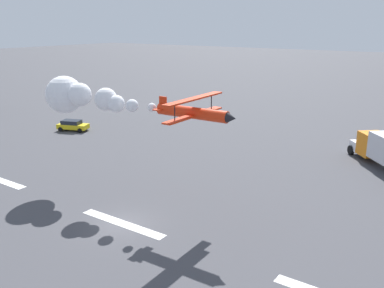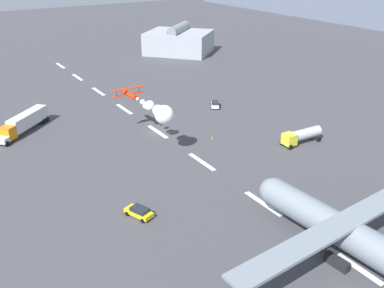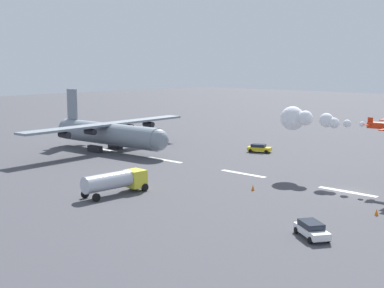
% 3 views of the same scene
% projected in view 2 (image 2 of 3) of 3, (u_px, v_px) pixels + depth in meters
% --- Properties ---
extents(ground_plane, '(440.00, 440.00, 0.00)m').
position_uv_depth(ground_plane, '(158.00, 132.00, 91.11)').
color(ground_plane, '#424247').
rests_on(ground_plane, ground).
extents(runway_stripe_0, '(8.00, 0.90, 0.01)m').
position_uv_depth(runway_stripe_0, '(60.00, 66.00, 142.29)').
color(runway_stripe_0, white).
rests_on(runway_stripe_0, ground).
extents(runway_stripe_1, '(8.00, 0.90, 0.01)m').
position_uv_depth(runway_stripe_1, '(78.00, 77.00, 129.49)').
color(runway_stripe_1, white).
rests_on(runway_stripe_1, ground).
extents(runway_stripe_2, '(8.00, 0.90, 0.01)m').
position_uv_depth(runway_stripe_2, '(98.00, 91.00, 116.70)').
color(runway_stripe_2, white).
rests_on(runway_stripe_2, ground).
extents(runway_stripe_3, '(8.00, 0.90, 0.01)m').
position_uv_depth(runway_stripe_3, '(124.00, 109.00, 103.90)').
color(runway_stripe_3, white).
rests_on(runway_stripe_3, ground).
extents(runway_stripe_4, '(8.00, 0.90, 0.01)m').
position_uv_depth(runway_stripe_4, '(158.00, 132.00, 91.10)').
color(runway_stripe_4, white).
rests_on(runway_stripe_4, ground).
extents(runway_stripe_5, '(8.00, 0.90, 0.01)m').
position_uv_depth(runway_stripe_5, '(202.00, 162.00, 78.31)').
color(runway_stripe_5, white).
rests_on(runway_stripe_5, ground).
extents(runway_stripe_6, '(8.00, 0.90, 0.01)m').
position_uv_depth(runway_stripe_6, '(263.00, 203.00, 65.51)').
color(runway_stripe_6, white).
rests_on(runway_stripe_6, ground).
extents(runway_stripe_7, '(8.00, 0.90, 0.01)m').
position_uv_depth(runway_stripe_7, '(354.00, 265.00, 52.72)').
color(runway_stripe_7, white).
rests_on(runway_stripe_7, ground).
extents(cargo_transport_plane, '(27.09, 37.70, 11.27)m').
position_uv_depth(cargo_transport_plane, '(338.00, 227.00, 54.15)').
color(cargo_transport_plane, gray).
rests_on(cargo_transport_plane, ground).
extents(stunt_biplane_red, '(20.10, 7.25, 3.52)m').
position_uv_depth(stunt_biplane_red, '(157.00, 110.00, 78.84)').
color(stunt_biplane_red, red).
extents(semi_truck_orange, '(12.04, 13.12, 3.70)m').
position_uv_depth(semi_truck_orange, '(24.00, 122.00, 90.35)').
color(semi_truck_orange, silver).
rests_on(semi_truck_orange, ground).
extents(fuel_tanker_truck, '(3.11, 8.87, 2.90)m').
position_uv_depth(fuel_tanker_truck, '(301.00, 135.00, 84.98)').
color(fuel_tanker_truck, yellow).
rests_on(fuel_tanker_truck, ground).
extents(followme_car_yellow, '(4.66, 3.23, 1.52)m').
position_uv_depth(followme_car_yellow, '(139.00, 212.00, 62.02)').
color(followme_car_yellow, yellow).
rests_on(followme_car_yellow, ground).
extents(airport_staff_sedan, '(4.62, 3.91, 1.52)m').
position_uv_depth(airport_staff_sedan, '(215.00, 104.00, 104.80)').
color(airport_staff_sedan, white).
rests_on(airport_staff_sedan, ground).
extents(hangar_building, '(28.50, 27.98, 10.48)m').
position_uv_depth(hangar_building, '(179.00, 42.00, 157.73)').
color(hangar_building, '#9EA3AD').
rests_on(hangar_building, ground).
extents(traffic_cone_near, '(0.44, 0.44, 0.75)m').
position_uv_depth(traffic_cone_near, '(172.00, 113.00, 100.42)').
color(traffic_cone_near, orange).
rests_on(traffic_cone_near, ground).
extents(traffic_cone_far, '(0.44, 0.44, 0.75)m').
position_uv_depth(traffic_cone_far, '(212.00, 137.00, 87.55)').
color(traffic_cone_far, orange).
rests_on(traffic_cone_far, ground).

